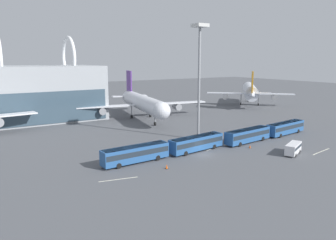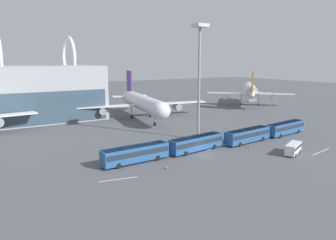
{
  "view_description": "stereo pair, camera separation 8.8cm",
  "coord_description": "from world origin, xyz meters",
  "px_view_note": "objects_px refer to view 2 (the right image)",
  "views": [
    {
      "loc": [
        -40.58,
        -50.12,
        19.0
      ],
      "look_at": [
        3.01,
        18.14,
        4.0
      ],
      "focal_mm": 35.0,
      "sensor_mm": 36.0,
      "label": 1
    },
    {
      "loc": [
        -40.5,
        -50.16,
        19.0
      ],
      "look_at": [
        3.01,
        18.14,
        4.0
      ],
      "focal_mm": 35.0,
      "sensor_mm": 36.0,
      "label": 2
    }
  ],
  "objects_px": {
    "shuttle_bus_2": "(248,135)",
    "shuttle_bus_3": "(286,127)",
    "airliner_parked_remote": "(250,91)",
    "traffic_cone_1": "(250,146)",
    "floodlight_mast": "(199,59)",
    "shuttle_bus_0": "(136,153)",
    "shuttle_bus_1": "(196,142)",
    "airliner_at_gate_far": "(142,102)",
    "traffic_cone_0": "(167,167)",
    "service_van_foreground": "(293,148)"
  },
  "relations": [
    {
      "from": "floodlight_mast",
      "to": "traffic_cone_1",
      "type": "relative_size",
      "value": 37.0
    },
    {
      "from": "shuttle_bus_0",
      "to": "shuttle_bus_1",
      "type": "bearing_deg",
      "value": -1.81
    },
    {
      "from": "shuttle_bus_3",
      "to": "floodlight_mast",
      "type": "height_order",
      "value": "floodlight_mast"
    },
    {
      "from": "shuttle_bus_0",
      "to": "shuttle_bus_1",
      "type": "distance_m",
      "value": 14.39
    },
    {
      "from": "shuttle_bus_0",
      "to": "floodlight_mast",
      "type": "height_order",
      "value": "floodlight_mast"
    },
    {
      "from": "floodlight_mast",
      "to": "traffic_cone_1",
      "type": "bearing_deg",
      "value": -70.2
    },
    {
      "from": "shuttle_bus_2",
      "to": "shuttle_bus_0",
      "type": "bearing_deg",
      "value": 173.4
    },
    {
      "from": "shuttle_bus_2",
      "to": "traffic_cone_0",
      "type": "bearing_deg",
      "value": -173.52
    },
    {
      "from": "shuttle_bus_0",
      "to": "shuttle_bus_3",
      "type": "xyz_separation_m",
      "value": [
        43.16,
        0.27,
        0.0
      ]
    },
    {
      "from": "airliner_parked_remote",
      "to": "shuttle_bus_1",
      "type": "relative_size",
      "value": 2.31
    },
    {
      "from": "airliner_at_gate_far",
      "to": "shuttle_bus_1",
      "type": "bearing_deg",
      "value": -0.82
    },
    {
      "from": "airliner_at_gate_far",
      "to": "shuttle_bus_2",
      "type": "xyz_separation_m",
      "value": [
        5.41,
        -41.96,
        -3.33
      ]
    },
    {
      "from": "airliner_parked_remote",
      "to": "service_van_foreground",
      "type": "xyz_separation_m",
      "value": [
        -47.24,
        -57.08,
        -4.54
      ]
    },
    {
      "from": "shuttle_bus_1",
      "to": "shuttle_bus_2",
      "type": "bearing_deg",
      "value": -8.95
    },
    {
      "from": "floodlight_mast",
      "to": "traffic_cone_1",
      "type": "distance_m",
      "value": 23.0
    },
    {
      "from": "airliner_parked_remote",
      "to": "shuttle_bus_3",
      "type": "relative_size",
      "value": 2.3
    },
    {
      "from": "shuttle_bus_1",
      "to": "shuttle_bus_3",
      "type": "distance_m",
      "value": 28.77
    },
    {
      "from": "shuttle_bus_2",
      "to": "traffic_cone_1",
      "type": "height_order",
      "value": "shuttle_bus_2"
    },
    {
      "from": "airliner_at_gate_far",
      "to": "traffic_cone_1",
      "type": "bearing_deg",
      "value": 14.33
    },
    {
      "from": "shuttle_bus_2",
      "to": "traffic_cone_0",
      "type": "relative_size",
      "value": 17.07
    },
    {
      "from": "traffic_cone_1",
      "to": "shuttle_bus_3",
      "type": "bearing_deg",
      "value": 14.37
    },
    {
      "from": "shuttle_bus_2",
      "to": "shuttle_bus_3",
      "type": "distance_m",
      "value": 14.4
    },
    {
      "from": "traffic_cone_1",
      "to": "service_van_foreground",
      "type": "bearing_deg",
      "value": -64.54
    },
    {
      "from": "traffic_cone_0",
      "to": "shuttle_bus_3",
      "type": "bearing_deg",
      "value": 8.9
    },
    {
      "from": "airliner_parked_remote",
      "to": "traffic_cone_0",
      "type": "relative_size",
      "value": 39.39
    },
    {
      "from": "shuttle_bus_1",
      "to": "airliner_parked_remote",
      "type": "bearing_deg",
      "value": 29.28
    },
    {
      "from": "airliner_at_gate_far",
      "to": "shuttle_bus_1",
      "type": "xyz_separation_m",
      "value": [
        -8.97,
        -41.29,
        -3.33
      ]
    },
    {
      "from": "airliner_parked_remote",
      "to": "traffic_cone_0",
      "type": "height_order",
      "value": "airliner_parked_remote"
    },
    {
      "from": "service_van_foreground",
      "to": "airliner_parked_remote",
      "type": "bearing_deg",
      "value": 27.11
    },
    {
      "from": "shuttle_bus_0",
      "to": "traffic_cone_1",
      "type": "distance_m",
      "value": 26.05
    },
    {
      "from": "shuttle_bus_0",
      "to": "traffic_cone_0",
      "type": "distance_m",
      "value": 6.89
    },
    {
      "from": "shuttle_bus_0",
      "to": "airliner_parked_remote",
      "type": "bearing_deg",
      "value": 27.59
    },
    {
      "from": "shuttle_bus_2",
      "to": "shuttle_bus_3",
      "type": "relative_size",
      "value": 1.0
    },
    {
      "from": "airliner_parked_remote",
      "to": "shuttle_bus_0",
      "type": "xyz_separation_m",
      "value": [
        -76.75,
        -44.79,
        -4.01
      ]
    },
    {
      "from": "traffic_cone_1",
      "to": "shuttle_bus_2",
      "type": "bearing_deg",
      "value": 50.39
    },
    {
      "from": "airliner_parked_remote",
      "to": "shuttle_bus_3",
      "type": "xyz_separation_m",
      "value": [
        -33.59,
        -44.52,
        -4.01
      ]
    },
    {
      "from": "airliner_at_gate_far",
      "to": "service_van_foreground",
      "type": "height_order",
      "value": "airliner_at_gate_far"
    },
    {
      "from": "service_van_foreground",
      "to": "floodlight_mast",
      "type": "xyz_separation_m",
      "value": [
        -8.37,
        20.64,
        17.74
      ]
    },
    {
      "from": "shuttle_bus_2",
      "to": "traffic_cone_1",
      "type": "xyz_separation_m",
      "value": [
        -3.11,
        -3.76,
        -1.51
      ]
    },
    {
      "from": "airliner_at_gate_far",
      "to": "shuttle_bus_0",
      "type": "distance_m",
      "value": 47.75
    },
    {
      "from": "shuttle_bus_2",
      "to": "shuttle_bus_1",
      "type": "bearing_deg",
      "value": 171.62
    },
    {
      "from": "shuttle_bus_3",
      "to": "service_van_foreground",
      "type": "bearing_deg",
      "value": -144.01
    },
    {
      "from": "airliner_at_gate_far",
      "to": "traffic_cone_1",
      "type": "distance_m",
      "value": 46.04
    },
    {
      "from": "shuttle_bus_1",
      "to": "floodlight_mast",
      "type": "height_order",
      "value": "floodlight_mast"
    },
    {
      "from": "shuttle_bus_2",
      "to": "airliner_at_gate_far",
      "type": "bearing_deg",
      "value": 91.65
    },
    {
      "from": "airliner_at_gate_far",
      "to": "traffic_cone_0",
      "type": "distance_m",
      "value": 51.91
    },
    {
      "from": "airliner_at_gate_far",
      "to": "shuttle_bus_0",
      "type": "relative_size",
      "value": 3.41
    },
    {
      "from": "shuttle_bus_3",
      "to": "traffic_cone_0",
      "type": "xyz_separation_m",
      "value": [
        -40.12,
        -6.28,
        -1.48
      ]
    },
    {
      "from": "shuttle_bus_3",
      "to": "traffic_cone_1",
      "type": "relative_size",
      "value": 18.54
    },
    {
      "from": "airliner_parked_remote",
      "to": "shuttle_bus_3",
      "type": "height_order",
      "value": "airliner_parked_remote"
    }
  ]
}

